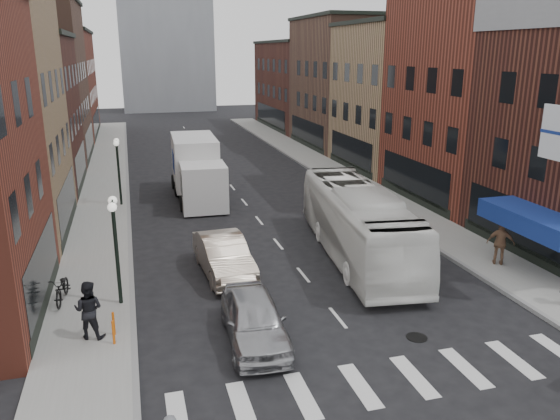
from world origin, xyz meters
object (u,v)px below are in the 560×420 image
object	(u,v)px
streetlamp_near	(115,232)
ped_right_b	(501,243)
parked_bicycle	(62,288)
ped_left_solo	(89,310)
sedan_left_near	(254,319)
box_truck	(197,170)
transit_bus	(358,223)
streetlamp_far	(118,159)
sedan_left_far	(224,256)
bike_rack	(114,328)

from	to	relation	value
streetlamp_near	ped_right_b	size ratio (longest dim) A/B	2.11
parked_bicycle	ped_left_solo	world-z (taller)	ped_left_solo
sedan_left_near	ped_left_solo	distance (m)	5.32
ped_left_solo	streetlamp_near	bearing A→B (deg)	-92.42
streetlamp_near	ped_left_solo	bearing A→B (deg)	-111.53
box_truck	transit_bus	size ratio (longest dim) A/B	0.76
streetlamp_far	sedan_left_near	world-z (taller)	streetlamp_far
transit_bus	parked_bicycle	xyz separation A→B (m)	(-12.50, -1.70, -0.96)
streetlamp_near	sedan_left_near	size ratio (longest dim) A/B	0.89
box_truck	ped_right_b	distance (m)	18.79
ped_left_solo	streetlamp_far	bearing A→B (deg)	-74.14
streetlamp_near	sedan_left_far	world-z (taller)	streetlamp_near
parked_bicycle	transit_bus	bearing A→B (deg)	13.26
streetlamp_far	sedan_left_near	distance (m)	18.39
box_truck	sedan_left_far	size ratio (longest dim) A/B	1.76
transit_bus	ped_right_b	world-z (taller)	transit_bus
sedan_left_near	bike_rack	bearing A→B (deg)	169.28
box_truck	ped_left_solo	bearing A→B (deg)	-106.09
sedan_left_near	sedan_left_far	bearing A→B (deg)	92.93
bike_rack	box_truck	world-z (taller)	box_truck
streetlamp_far	sedan_left_far	world-z (taller)	streetlamp_far
parked_bicycle	bike_rack	bearing A→B (deg)	-56.04
streetlamp_near	bike_rack	world-z (taller)	streetlamp_near
streetlamp_far	box_truck	size ratio (longest dim) A/B	0.46
streetlamp_far	sedan_left_near	xyz separation A→B (m)	(4.19, -17.78, -2.12)
streetlamp_near	parked_bicycle	size ratio (longest dim) A/B	2.10
streetlamp_near	sedan_left_near	distance (m)	6.03
streetlamp_near	sedan_left_far	size ratio (longest dim) A/B	0.82
ped_right_b	streetlamp_near	bearing A→B (deg)	31.28
box_truck	ped_left_solo	distance (m)	17.94
bike_rack	sedan_left_near	world-z (taller)	sedan_left_near
sedan_left_near	sedan_left_far	distance (m)	5.78
streetlamp_near	transit_bus	size ratio (longest dim) A/B	0.35
parked_bicycle	ped_left_solo	distance (m)	3.32
streetlamp_near	sedan_left_near	bearing A→B (deg)	-42.06
streetlamp_far	sedan_left_near	bearing A→B (deg)	-76.75
sedan_left_near	parked_bicycle	world-z (taller)	sedan_left_near
box_truck	ped_left_solo	xyz separation A→B (m)	(-5.66, -17.00, -0.76)
transit_bus	parked_bicycle	distance (m)	12.65
transit_bus	streetlamp_far	bearing A→B (deg)	139.06
streetlamp_near	bike_rack	bearing A→B (deg)	-94.24
streetlamp_near	ped_right_b	bearing A→B (deg)	-1.65
sedan_left_far	streetlamp_near	bearing A→B (deg)	-158.05
transit_bus	sedan_left_near	world-z (taller)	transit_bus
bike_rack	sedan_left_near	xyz separation A→B (m)	(4.39, -1.08, 0.24)
sedan_left_near	ped_left_solo	size ratio (longest dim) A/B	2.39
transit_bus	ped_left_solo	world-z (taller)	transit_bus
bike_rack	sedan_left_far	bearing A→B (deg)	46.86
streetlamp_near	bike_rack	size ratio (longest dim) A/B	5.14
sedan_left_far	parked_bicycle	size ratio (longest dim) A/B	2.58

